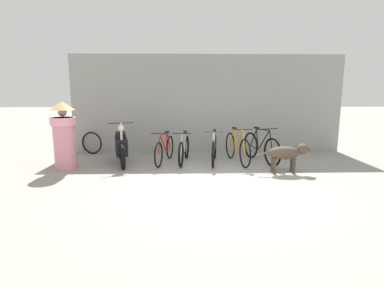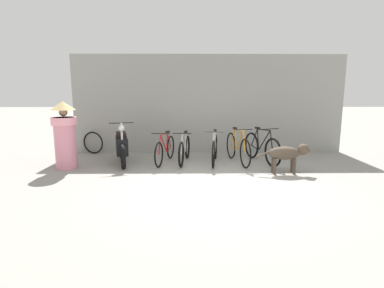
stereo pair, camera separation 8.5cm
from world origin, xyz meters
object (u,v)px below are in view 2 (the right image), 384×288
Objects in this scene: bicycle_3 at (238,148)px; stray_dog at (288,153)px; person_in_robes at (65,134)px; spare_tire_left at (93,143)px; bicycle_2 at (215,149)px; motorcycle at (122,147)px; bicycle_4 at (261,148)px; bicycle_0 at (165,150)px; bicycle_1 at (184,150)px.

bicycle_3 is 1.39m from stray_dog.
spare_tire_left is (0.10, 1.71, -0.50)m from person_in_robes.
motorcycle reaches higher than bicycle_2.
person_in_robes is at bearing -100.63° from bicycle_4.
bicycle_4 is 4.86m from person_in_robes.
stray_dog is (0.96, -1.01, 0.07)m from bicycle_3.
stray_dog is at bearing -23.72° from spare_tire_left.
motorcycle is (-2.96, -0.02, 0.05)m from bicycle_3.
bicycle_3 reaches higher than bicycle_2.
bicycle_0 is 0.94× the size of motorcycle.
person_in_robes reaches higher than stray_dog.
stray_dog is at bearing 33.38° from bicycle_3.
motorcycle is 2.66× the size of spare_tire_left.
bicycle_2 is 0.97× the size of bicycle_4.
bicycle_0 is 1.10m from motorcycle.
stray_dog is (1.55, -1.00, 0.10)m from bicycle_2.
bicycle_4 is (2.49, 0.01, 0.04)m from bicycle_0.
spare_tire_left is at bearing -106.53° from person_in_robes.
bicycle_0 is 0.96× the size of bicycle_4.
bicycle_3 reaches higher than spare_tire_left.
bicycle_1 is 1.99m from bicycle_4.
bicycle_3 is 4.23m from person_in_robes.
motorcycle reaches higher than bicycle_4.
person_in_robes is at bearing -83.02° from motorcycle.
person_in_robes is at bearing -93.50° from spare_tire_left.
motorcycle is at bearing -106.03° from bicycle_4.
person_in_robes is 2.43× the size of spare_tire_left.
bicycle_1 is 2.56m from stray_dog.
bicycle_0 is 0.92× the size of bicycle_3.
stray_dog is 5.50m from spare_tire_left.
bicycle_0 is 2.49m from spare_tire_left.
motorcycle is 1.66m from spare_tire_left.
bicycle_3 is (0.59, 0.01, 0.03)m from bicycle_2.
bicycle_4 is 1.07× the size of person_in_robes.
stray_dog is at bearing 161.38° from person_in_robes.
spare_tire_left is (-1.11, 1.23, -0.10)m from motorcycle.
motorcycle is at bearing -73.74° from bicycle_0.
spare_tire_left is at bearing -121.00° from bicycle_4.
person_in_robes is at bearing -93.24° from bicycle_3.
bicycle_3 is at bearing 95.94° from bicycle_1.
motorcycle reaches higher than bicycle_1.
bicycle_0 is at bearing 79.08° from motorcycle.
bicycle_3 is 2.71× the size of spare_tire_left.
bicycle_4 is at bearing 98.35° from bicycle_1.
person_in_robes is at bearing -73.51° from bicycle_2.
bicycle_1 is at bearing 178.32° from person_in_robes.
bicycle_3 is at bearing -16.45° from spare_tire_left.
motorcycle is (-1.59, -0.08, 0.10)m from bicycle_1.
bicycle_3 is 1.44× the size of stray_dog.
bicycle_2 is 1.85m from stray_dog.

